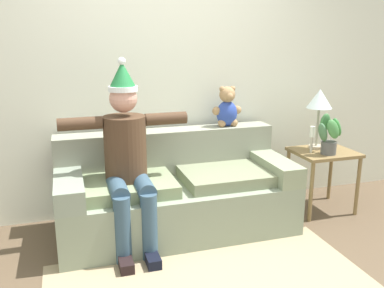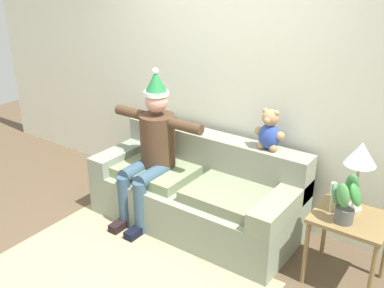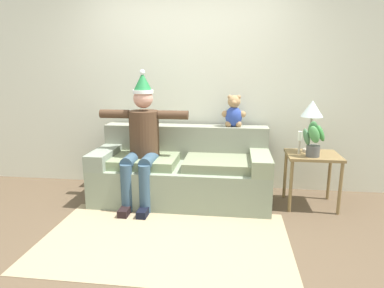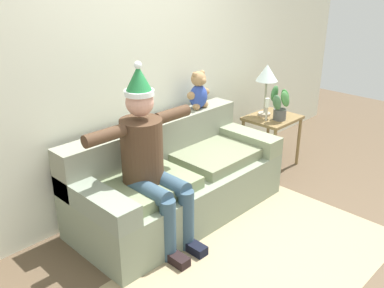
# 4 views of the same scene
# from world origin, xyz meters

# --- Properties ---
(ground_plane) EXTENTS (10.00, 10.00, 0.00)m
(ground_plane) POSITION_xyz_m (0.00, 0.00, 0.00)
(ground_plane) COLOR brown
(back_wall) EXTENTS (7.00, 0.10, 2.70)m
(back_wall) POSITION_xyz_m (0.00, 1.55, 1.35)
(back_wall) COLOR silver
(back_wall) RESTS_ON ground_plane
(couch) EXTENTS (2.00, 0.88, 0.83)m
(couch) POSITION_xyz_m (0.00, 1.03, 0.33)
(couch) COLOR gray
(couch) RESTS_ON ground_plane
(person_seated) EXTENTS (1.02, 0.77, 1.50)m
(person_seated) POSITION_xyz_m (-0.43, 0.87, 0.76)
(person_seated) COLOR #493221
(person_seated) RESTS_ON ground_plane
(teddy_bear) EXTENTS (0.29, 0.17, 0.38)m
(teddy_bear) POSITION_xyz_m (0.58, 1.30, 1.00)
(teddy_bear) COLOR #2C45A0
(teddy_bear) RESTS_ON couch
(side_table) EXTENTS (0.56, 0.49, 0.60)m
(side_table) POSITION_xyz_m (1.46, 0.99, 0.50)
(side_table) COLOR olive
(side_table) RESTS_ON ground_plane
(table_lamp) EXTENTS (0.24, 0.24, 0.58)m
(table_lamp) POSITION_xyz_m (1.44, 1.08, 1.06)
(table_lamp) COLOR #B9AB95
(table_lamp) RESTS_ON side_table
(potted_plant) EXTENTS (0.26, 0.24, 0.37)m
(potted_plant) POSITION_xyz_m (1.43, 0.88, 0.78)
(potted_plant) COLOR #535452
(potted_plant) RESTS_ON side_table
(candle_tall) EXTENTS (0.04, 0.04, 0.25)m
(candle_tall) POSITION_xyz_m (1.30, 0.97, 0.76)
(candle_tall) COLOR beige
(candle_tall) RESTS_ON side_table
(area_rug) EXTENTS (2.23, 1.37, 0.01)m
(area_rug) POSITION_xyz_m (0.00, -0.01, 0.00)
(area_rug) COLOR tan
(area_rug) RESTS_ON ground_plane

